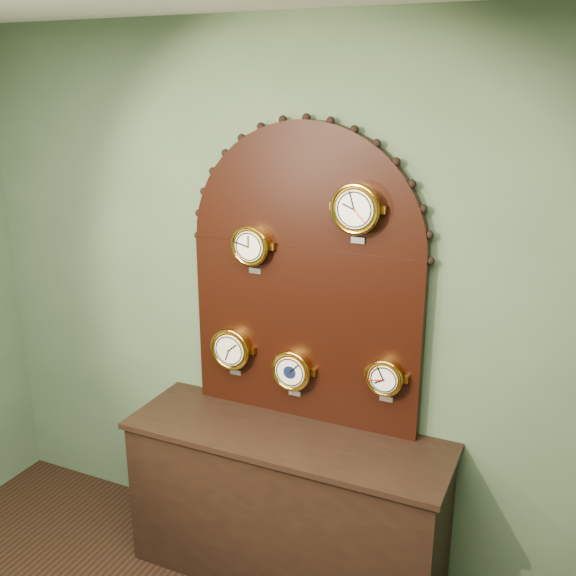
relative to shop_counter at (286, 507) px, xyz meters
The scene contains 8 objects.
wall_back 1.04m from the shop_counter, 90.00° to the left, with size 4.00×4.00×0.00m, color #43593D.
shop_counter is the anchor object (origin of this frame).
display_board 1.25m from the shop_counter, 90.00° to the left, with size 1.26×0.06×1.53m.
roman_clock 1.36m from the shop_counter, 149.16° to the left, with size 0.20×0.08×0.25m.
arabic_clock 1.58m from the shop_counter, 29.03° to the left, with size 0.23×0.08×0.28m.
hygrometer 0.86m from the shop_counter, 158.28° to the left, with size 0.23×0.08×0.28m.
barometer 0.72m from the shop_counter, 103.75° to the left, with size 0.21×0.08×0.27m.
tide_clock 0.89m from the shop_counter, 19.12° to the left, with size 0.18×0.08×0.23m.
Camera 1 is at (1.21, -0.39, 2.50)m, focal length 41.09 mm.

